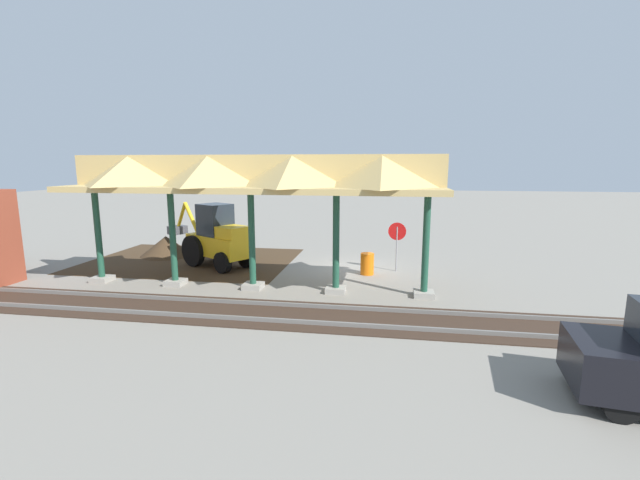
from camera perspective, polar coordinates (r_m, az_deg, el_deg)
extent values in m
plane|color=gray|center=(18.96, 4.70, -3.89)|extent=(120.00, 120.00, 0.00)
cube|color=#42301E|center=(21.47, -16.72, -2.62)|extent=(9.57, 7.00, 0.01)
cube|color=#9E998E|center=(15.47, 13.66, -6.99)|extent=(0.70, 0.70, 0.20)
cylinder|color=#1E4C38|center=(15.07, 13.93, -0.80)|extent=(0.24, 0.24, 3.60)
cube|color=#9E998E|center=(15.52, 2.11, -6.65)|extent=(0.70, 0.70, 0.20)
cylinder|color=#1E4C38|center=(15.12, 2.15, -0.47)|extent=(0.24, 0.24, 3.60)
cube|color=#9E998E|center=(16.18, -8.90, -6.07)|extent=(0.70, 0.70, 0.20)
cylinder|color=#1E4C38|center=(15.79, -9.07, -0.14)|extent=(0.24, 0.24, 3.60)
cube|color=#9E998E|center=(17.37, -18.71, -5.37)|extent=(0.70, 0.70, 0.20)
cylinder|color=#1E4C38|center=(17.01, -19.04, 0.16)|extent=(0.24, 0.24, 3.60)
cube|color=#9E998E|center=(19.00, -27.04, -4.65)|extent=(0.70, 0.70, 0.20)
cylinder|color=#1E4C38|center=(18.67, -27.45, 0.41)|extent=(0.24, 0.24, 3.60)
cube|color=tan|center=(15.58, -9.26, 6.76)|extent=(13.59, 3.20, 0.20)
cube|color=tan|center=(15.55, -9.33, 9.15)|extent=(13.59, 0.20, 1.10)
pyramid|color=tan|center=(14.76, 8.28, 9.14)|extent=(2.79, 3.20, 1.10)
pyramid|color=tan|center=(15.14, -3.69, 9.24)|extent=(2.79, 3.20, 1.10)
pyramid|color=tan|center=(16.11, -14.63, 8.99)|extent=(2.79, 3.20, 1.10)
pyramid|color=tan|center=(17.58, -24.03, 8.51)|extent=(2.79, 3.20, 1.10)
cube|color=slate|center=(13.73, 2.89, -9.02)|extent=(60.00, 0.08, 0.15)
cube|color=slate|center=(12.39, 2.15, -11.17)|extent=(60.00, 0.08, 0.15)
cube|color=#38281E|center=(13.08, 2.53, -10.29)|extent=(60.00, 2.58, 0.03)
cylinder|color=gray|center=(18.65, 10.18, -1.21)|extent=(0.06, 0.06, 1.93)
cylinder|color=red|center=(18.51, 10.25, 1.14)|extent=(0.76, 0.12, 0.76)
cube|color=yellow|center=(19.75, -13.33, -0.69)|extent=(3.41, 2.76, 0.90)
cube|color=#1E262D|center=(19.73, -13.81, 2.66)|extent=(1.72, 1.67, 1.40)
cube|color=yellow|center=(18.83, -11.55, 1.02)|extent=(1.55, 1.53, 0.50)
cylinder|color=black|center=(20.97, -13.31, -0.82)|extent=(1.36, 0.98, 1.40)
cylinder|color=black|center=(20.17, -16.56, -1.40)|extent=(1.36, 0.98, 1.40)
cylinder|color=black|center=(19.41, -9.80, -2.32)|extent=(0.93, 0.72, 0.90)
cylinder|color=black|center=(18.62, -12.85, -2.95)|extent=(0.93, 0.72, 0.90)
cylinder|color=yellow|center=(21.26, -16.78, 2.92)|extent=(1.01, 0.70, 1.41)
cylinder|color=yellow|center=(21.98, -18.01, 2.97)|extent=(0.89, 0.62, 1.47)
cube|color=#47474C|center=(22.41, -18.46, 1.28)|extent=(0.93, 0.99, 0.40)
cone|color=#42301E|center=(23.07, -19.75, -1.94)|extent=(5.11, 5.11, 1.99)
cylinder|color=black|center=(9.81, 35.23, -17.66)|extent=(0.62, 0.28, 0.60)
cylinder|color=black|center=(11.07, 32.80, -14.27)|extent=(0.62, 0.28, 0.60)
cylinder|color=orange|center=(18.03, 6.31, -3.18)|extent=(0.56, 0.56, 0.90)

